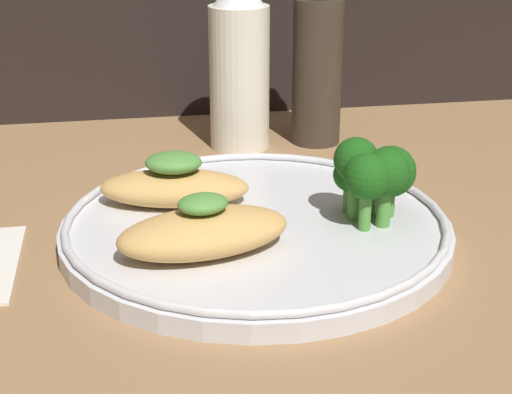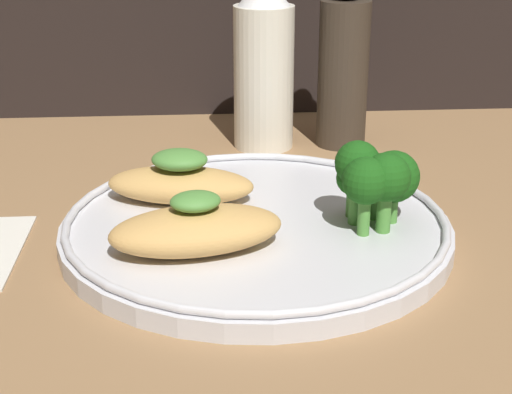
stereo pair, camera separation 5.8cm
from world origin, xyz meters
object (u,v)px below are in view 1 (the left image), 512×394
plate (256,227)px  pepper_grinder (317,65)px  broccoli_bunch (374,173)px  sauce_bottle (239,66)px

plate → pepper_grinder: (10.15, 22.00, 6.97)cm
broccoli_bunch → sauce_bottle: 24.26cm
broccoli_bunch → sauce_bottle: (-6.25, 23.25, 2.95)cm
plate → broccoli_bunch: broccoli_bunch is taller
plate → broccoli_bunch: 9.62cm
sauce_bottle → plate: bearing=-96.0°
broccoli_bunch → pepper_grinder: 23.47cm
plate → broccoli_bunch: bearing=-8.3°
sauce_bottle → pepper_grinder: size_ratio=0.97×
plate → pepper_grinder: bearing=65.2°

